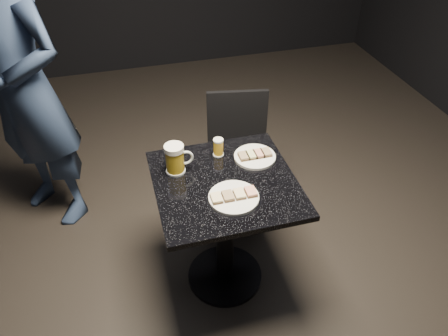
{
  "coord_description": "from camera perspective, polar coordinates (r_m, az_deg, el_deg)",
  "views": [
    {
      "loc": [
        -0.44,
        -1.59,
        2.15
      ],
      "look_at": [
        0.0,
        0.02,
        0.82
      ],
      "focal_mm": 35.0,
      "sensor_mm": 36.0,
      "label": 1
    }
  ],
  "objects": [
    {
      "name": "plate_small",
      "position": [
        2.32,
        4.05,
        1.48
      ],
      "size": [
        0.22,
        0.22,
        0.01
      ],
      "primitive_type": "cylinder",
      "color": "white",
      "rests_on": "table"
    },
    {
      "name": "canapes_on_plate_small",
      "position": [
        2.31,
        4.07,
        1.8
      ],
      "size": [
        0.17,
        0.07,
        0.02
      ],
      "color": "#4C3521",
      "rests_on": "plate_small"
    },
    {
      "name": "plate_large",
      "position": [
        2.07,
        1.28,
        -3.87
      ],
      "size": [
        0.24,
        0.24,
        0.01
      ],
      "primitive_type": "cylinder",
      "color": "white",
      "rests_on": "table"
    },
    {
      "name": "chair",
      "position": [
        2.8,
        1.9,
        2.33
      ],
      "size": [
        0.45,
        0.45,
        0.86
      ],
      "color": "black",
      "rests_on": "floor"
    },
    {
      "name": "patron",
      "position": [
        2.82,
        -24.6,
        9.56
      ],
      "size": [
        0.8,
        0.81,
        1.88
      ],
      "primitive_type": "imported",
      "rotation": [
        0.0,
        0.0,
        -0.79
      ],
      "color": "#20354F",
      "rests_on": "floor"
    },
    {
      "name": "floor",
      "position": [
        2.71,
        0.12,
        -13.95
      ],
      "size": [
        6.0,
        6.0,
        0.0
      ],
      "primitive_type": "plane",
      "color": "black",
      "rests_on": "ground"
    },
    {
      "name": "beer_tumbler",
      "position": [
        2.31,
        -0.75,
        2.74
      ],
      "size": [
        0.06,
        0.06,
        0.1
      ],
      "color": "white",
      "rests_on": "table"
    },
    {
      "name": "canapes_on_plate_large",
      "position": [
        2.06,
        1.28,
        -3.53
      ],
      "size": [
        0.22,
        0.07,
        0.02
      ],
      "color": "#4C3521",
      "rests_on": "plate_large"
    },
    {
      "name": "table",
      "position": [
        2.33,
        0.13,
        -6.32
      ],
      "size": [
        0.7,
        0.7,
        0.75
      ],
      "color": "black",
      "rests_on": "floor"
    },
    {
      "name": "beer_mug",
      "position": [
        2.19,
        -6.36,
        1.23
      ],
      "size": [
        0.15,
        0.1,
        0.16
      ],
      "color": "silver",
      "rests_on": "table"
    }
  ]
}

